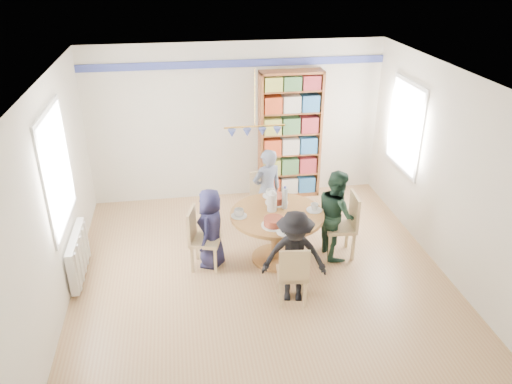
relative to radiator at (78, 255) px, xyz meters
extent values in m
plane|color=tan|center=(2.42, -0.30, -0.35)|extent=(5.00, 5.00, 0.00)
plane|color=white|center=(2.42, -0.30, 2.35)|extent=(5.00, 5.00, 0.00)
plane|color=beige|center=(2.42, 2.20, 1.00)|extent=(5.00, 0.00, 5.00)
plane|color=beige|center=(2.42, -2.80, 1.00)|extent=(5.00, 0.00, 5.00)
plane|color=beige|center=(-0.08, -0.30, 1.00)|extent=(0.00, 5.00, 5.00)
plane|color=beige|center=(4.92, -0.30, 1.00)|extent=(0.00, 5.00, 5.00)
cube|color=navy|center=(2.42, 2.18, 2.00)|extent=(5.00, 0.02, 0.12)
cube|color=white|center=(-0.07, 0.00, 1.25)|extent=(0.03, 1.32, 1.52)
cube|color=white|center=(-0.05, 0.00, 1.25)|extent=(0.01, 1.20, 1.40)
cube|color=white|center=(4.90, 1.00, 1.20)|extent=(0.03, 1.12, 1.42)
cube|color=white|center=(4.88, 1.00, 1.20)|extent=(0.01, 1.00, 1.30)
cylinder|color=gold|center=(2.42, 0.20, 1.98)|extent=(0.01, 0.01, 0.75)
cylinder|color=gold|center=(2.42, 0.20, 1.60)|extent=(0.80, 0.02, 0.02)
cone|color=#4155B7|center=(2.12, 0.20, 1.52)|extent=(0.11, 0.11, 0.10)
cone|color=#4155B7|center=(2.32, 0.20, 1.52)|extent=(0.11, 0.11, 0.10)
cone|color=#4155B7|center=(2.52, 0.20, 1.52)|extent=(0.11, 0.11, 0.10)
cone|color=#4155B7|center=(2.72, 0.20, 1.52)|extent=(0.11, 0.11, 0.10)
cube|color=silver|center=(0.00, 0.00, 0.00)|extent=(0.10, 1.00, 0.60)
cube|color=silver|center=(0.06, -0.40, 0.00)|extent=(0.02, 0.06, 0.56)
cube|color=silver|center=(0.06, -0.20, 0.00)|extent=(0.02, 0.06, 0.56)
cube|color=silver|center=(0.06, 0.00, 0.00)|extent=(0.02, 0.06, 0.56)
cube|color=silver|center=(0.06, 0.20, 0.00)|extent=(0.02, 0.06, 0.56)
cube|color=silver|center=(0.06, 0.40, 0.00)|extent=(0.02, 0.06, 0.56)
cylinder|color=olive|center=(2.70, 0.01, 0.37)|extent=(1.30, 1.30, 0.05)
cylinder|color=olive|center=(2.70, 0.01, 0.00)|extent=(0.16, 0.16, 0.70)
cylinder|color=olive|center=(2.70, 0.01, -0.33)|extent=(0.70, 0.70, 0.04)
cube|color=#D0B080|center=(1.70, -0.02, 0.07)|extent=(0.49, 0.49, 0.05)
cube|color=#D0B080|center=(1.52, 0.03, 0.31)|extent=(0.14, 0.39, 0.47)
cube|color=#D0B080|center=(1.81, -0.22, -0.15)|extent=(0.05, 0.05, 0.41)
cube|color=#D0B080|center=(1.89, 0.09, -0.15)|extent=(0.05, 0.05, 0.41)
cube|color=#D0B080|center=(1.50, -0.13, -0.15)|extent=(0.05, 0.05, 0.41)
cube|color=#D0B080|center=(1.58, 0.18, -0.15)|extent=(0.05, 0.05, 0.41)
cube|color=#D0B080|center=(3.61, -0.01, 0.10)|extent=(0.45, 0.45, 0.05)
cube|color=#D0B080|center=(3.80, -0.02, 0.35)|extent=(0.07, 0.42, 0.50)
cube|color=#D0B080|center=(3.45, 0.18, -0.13)|extent=(0.04, 0.04, 0.43)
cube|color=#D0B080|center=(3.43, -0.17, -0.13)|extent=(0.04, 0.04, 0.43)
cube|color=#D0B080|center=(3.79, 0.15, -0.13)|extent=(0.04, 0.04, 0.43)
cube|color=#D0B080|center=(3.77, -0.19, -0.13)|extent=(0.04, 0.04, 0.43)
cube|color=#D0B080|center=(2.71, 0.97, 0.07)|extent=(0.46, 0.46, 0.05)
cube|color=#D0B080|center=(2.68, 1.15, 0.31)|extent=(0.39, 0.10, 0.47)
cube|color=#D0B080|center=(2.58, 0.79, -0.15)|extent=(0.04, 0.04, 0.40)
cube|color=#D0B080|center=(2.89, 0.84, -0.15)|extent=(0.04, 0.04, 0.40)
cube|color=#D0B080|center=(2.52, 1.10, -0.15)|extent=(0.04, 0.04, 0.40)
cube|color=#D0B080|center=(2.84, 1.16, -0.15)|extent=(0.04, 0.04, 0.40)
cube|color=#D0B080|center=(2.71, -0.93, 0.05)|extent=(0.41, 0.41, 0.04)
cube|color=#D0B080|center=(2.69, -1.09, 0.27)|extent=(0.37, 0.08, 0.44)
cube|color=#D0B080|center=(2.87, -0.80, -0.16)|extent=(0.04, 0.04, 0.38)
cube|color=#D0B080|center=(2.58, -0.76, -0.16)|extent=(0.04, 0.04, 0.38)
cube|color=#D0B080|center=(2.84, -1.09, -0.16)|extent=(0.04, 0.04, 0.38)
cube|color=#D0B080|center=(2.54, -1.06, -0.16)|extent=(0.04, 0.04, 0.38)
imported|color=#191937|center=(1.78, 0.03, 0.23)|extent=(0.54, 0.66, 1.16)
imported|color=#172F23|center=(3.55, 0.03, 0.30)|extent=(0.53, 0.66, 1.31)
imported|color=gray|center=(2.71, 0.88, 0.32)|extent=(0.57, 0.47, 1.34)
imported|color=black|center=(2.73, -0.90, 0.27)|extent=(0.88, 0.61, 1.24)
cube|color=brown|center=(2.81, 2.04, 0.77)|extent=(0.04, 0.32, 2.23)
cube|color=brown|center=(3.83, 2.04, 0.77)|extent=(0.04, 0.32, 2.23)
cube|color=brown|center=(3.32, 2.04, 1.86)|extent=(1.06, 0.32, 0.04)
cube|color=brown|center=(3.32, 2.04, -0.32)|extent=(1.06, 0.32, 0.06)
cube|color=brown|center=(3.32, 2.19, 0.77)|extent=(1.06, 0.02, 2.23)
cube|color=brown|center=(3.32, 2.04, 0.08)|extent=(1.00, 0.30, 0.03)
cube|color=brown|center=(3.32, 2.04, 0.45)|extent=(1.00, 0.30, 0.03)
cube|color=brown|center=(3.32, 2.04, 0.82)|extent=(1.00, 0.30, 0.03)
cube|color=brown|center=(3.32, 2.04, 1.19)|extent=(1.00, 0.30, 0.03)
cube|color=brown|center=(3.32, 2.04, 1.57)|extent=(1.00, 0.30, 0.03)
cube|color=#AC3A1A|center=(3.00, 2.02, -0.15)|extent=(0.29, 0.23, 0.28)
cube|color=white|center=(3.32, 2.02, -0.15)|extent=(0.29, 0.23, 0.28)
cube|color=#285D93|center=(3.64, 2.02, -0.15)|extent=(0.29, 0.23, 0.28)
cube|color=#B1B548|center=(3.00, 2.02, 0.23)|extent=(0.29, 0.23, 0.28)
cube|color=#3A6538|center=(3.32, 2.02, 0.23)|extent=(0.29, 0.23, 0.28)
cube|color=maroon|center=(3.64, 2.02, 0.23)|extent=(0.29, 0.23, 0.28)
cube|color=#AC3A1A|center=(3.00, 2.02, 0.60)|extent=(0.29, 0.23, 0.28)
cube|color=white|center=(3.32, 2.02, 0.60)|extent=(0.29, 0.23, 0.28)
cube|color=#285D93|center=(3.64, 2.02, 0.60)|extent=(0.29, 0.23, 0.28)
cube|color=#B1B548|center=(3.00, 2.02, 0.97)|extent=(0.29, 0.23, 0.28)
cube|color=#3A6538|center=(3.32, 2.02, 0.97)|extent=(0.29, 0.23, 0.28)
cube|color=maroon|center=(3.64, 2.02, 0.97)|extent=(0.29, 0.23, 0.28)
cube|color=#AC3A1A|center=(3.00, 2.02, 1.34)|extent=(0.29, 0.23, 0.28)
cube|color=white|center=(3.32, 2.02, 1.34)|extent=(0.29, 0.23, 0.28)
cube|color=#285D93|center=(3.64, 2.02, 1.34)|extent=(0.29, 0.23, 0.28)
cube|color=#B1B548|center=(3.00, 2.02, 1.69)|extent=(0.29, 0.23, 0.23)
cube|color=#3A6538|center=(3.32, 2.02, 1.69)|extent=(0.29, 0.23, 0.23)
cube|color=maroon|center=(3.64, 2.02, 1.69)|extent=(0.29, 0.23, 0.23)
cylinder|color=white|center=(2.64, 0.09, 0.53)|extent=(0.13, 0.13, 0.26)
sphere|color=white|center=(2.64, 0.09, 0.66)|extent=(0.10, 0.10, 0.10)
cylinder|color=silver|center=(2.83, 0.14, 0.55)|extent=(0.08, 0.08, 0.31)
cylinder|color=#4155B7|center=(2.83, 0.14, 0.72)|extent=(0.03, 0.03, 0.03)
cylinder|color=white|center=(2.75, 0.31, 0.41)|extent=(0.33, 0.33, 0.01)
cylinder|color=brown|center=(2.75, 0.31, 0.46)|extent=(0.26, 0.26, 0.10)
cylinder|color=white|center=(2.59, -0.32, 0.41)|extent=(0.33, 0.33, 0.01)
cylinder|color=brown|center=(2.59, -0.32, 0.46)|extent=(0.26, 0.26, 0.10)
cylinder|color=white|center=(2.17, 0.01, 0.41)|extent=(0.22, 0.22, 0.01)
imported|color=white|center=(2.17, 0.01, 0.45)|extent=(0.14, 0.14, 0.11)
cylinder|color=white|center=(3.22, 0.01, 0.41)|extent=(0.22, 0.22, 0.01)
imported|color=white|center=(3.22, 0.01, 0.45)|extent=(0.11, 0.11, 0.10)
cylinder|color=white|center=(2.70, 0.53, 0.41)|extent=(0.22, 0.22, 0.01)
imported|color=white|center=(2.70, 0.53, 0.45)|extent=(0.14, 0.14, 0.11)
cylinder|color=white|center=(2.70, -0.52, 0.41)|extent=(0.22, 0.22, 0.01)
imported|color=white|center=(2.70, -0.52, 0.45)|extent=(0.11, 0.11, 0.10)
camera|label=1|loc=(1.45, -5.89, 3.69)|focal=35.00mm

